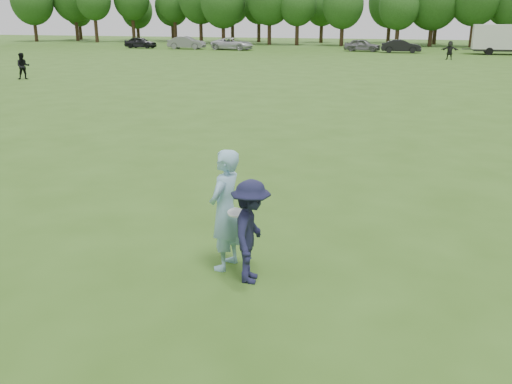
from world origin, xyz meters
TOP-DOWN VIEW (x-y plane):
  - ground at (0.00, 0.00)m, footprint 200.00×200.00m
  - thrower at (-0.41, 0.18)m, footprint 0.59×0.81m
  - defender at (0.14, -0.17)m, footprint 0.76×1.16m
  - player_far_a at (-23.20, 23.15)m, footprint 1.07×1.04m
  - player_far_d at (4.68, 50.11)m, footprint 1.71×0.76m
  - car_a at (-34.08, 59.29)m, footprint 4.35×1.88m
  - car_b at (-27.32, 59.11)m, footprint 4.91×2.04m
  - car_c at (-20.98, 59.01)m, footprint 5.56×2.96m
  - car_e at (-4.96, 60.77)m, footprint 4.50×2.23m
  - car_f at (-0.37, 59.36)m, footprint 4.64×1.99m
  - disc_in_play at (-0.14, -0.06)m, footprint 0.29×0.28m
  - cargo_trailer at (11.29, 59.46)m, footprint 9.00×2.75m
  - treeline at (2.81, 76.90)m, footprint 130.35×18.39m

SIDE VIEW (x-z plane):
  - ground at x=0.00m, z-range 0.00..0.00m
  - car_a at x=-34.08m, z-range 0.00..1.46m
  - car_e at x=-4.96m, z-range 0.00..1.47m
  - car_c at x=-20.98m, z-range 0.00..1.49m
  - car_f at x=-0.37m, z-range 0.00..1.49m
  - car_b at x=-27.32m, z-range 0.00..1.58m
  - defender at x=0.14m, z-range 0.00..1.67m
  - player_far_a at x=-23.20m, z-range 0.00..1.74m
  - player_far_d at x=4.68m, z-range 0.00..1.78m
  - thrower at x=-0.41m, z-range 0.00..2.04m
  - disc_in_play at x=-0.14m, z-range 1.05..1.13m
  - cargo_trailer at x=11.29m, z-range 0.18..3.38m
  - treeline at x=2.81m, z-range 0.39..12.13m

